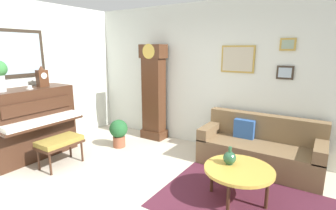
{
  "coord_description": "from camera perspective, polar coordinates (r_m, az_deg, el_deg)",
  "views": [
    {
      "loc": [
        2.19,
        -2.21,
        1.93
      ],
      "look_at": [
        -0.11,
        1.37,
        0.98
      ],
      "focal_mm": 27.08,
      "sensor_mm": 36.0,
      "label": 1
    }
  ],
  "objects": [
    {
      "name": "ground_plane",
      "position": [
        3.68,
        -10.75,
        -20.22
      ],
      "size": [
        6.4,
        6.0,
        0.1
      ],
      "primitive_type": "cube",
      "color": "beige"
    },
    {
      "name": "area_rug",
      "position": [
        3.6,
        16.28,
        -20.4
      ],
      "size": [
        2.1,
        1.5,
        0.01
      ],
      "primitive_type": "cube",
      "color": "#4C1E2D",
      "rests_on": "ground_plane"
    },
    {
      "name": "piano_bench",
      "position": [
        4.62,
        -23.18,
        -7.8
      ],
      "size": [
        0.42,
        0.7,
        0.48
      ],
      "color": "#3D2316",
      "rests_on": "ground_plane"
    },
    {
      "name": "grandfather_clock",
      "position": [
        5.44,
        -3.24,
        2.3
      ],
      "size": [
        0.52,
        0.34,
        2.03
      ],
      "color": "#4C2B19",
      "rests_on": "ground_plane"
    },
    {
      "name": "wall_back",
      "position": [
        5.12,
        7.45,
        6.53
      ],
      "size": [
        5.3,
        0.13,
        2.8
      ],
      "color": "silver",
      "rests_on": "ground_plane"
    },
    {
      "name": "mantel_clock",
      "position": [
        5.16,
        -26.47,
        5.65
      ],
      "size": [
        0.13,
        0.18,
        0.38
      ],
      "color": "#4C2B19",
      "rests_on": "piano"
    },
    {
      "name": "piano",
      "position": [
        5.16,
        -28.44,
        -3.56
      ],
      "size": [
        0.87,
        1.44,
        1.26
      ],
      "color": "#3D2316",
      "rests_on": "ground_plane"
    },
    {
      "name": "teacup",
      "position": [
        4.95,
        -28.71,
        3.45
      ],
      "size": [
        0.12,
        0.12,
        0.06
      ],
      "color": "white",
      "rests_on": "piano"
    },
    {
      "name": "couch",
      "position": [
        4.53,
        19.89,
        -9.17
      ],
      "size": [
        1.9,
        0.8,
        0.84
      ],
      "color": "brown",
      "rests_on": "ground_plane"
    },
    {
      "name": "potted_plant",
      "position": [
        5.16,
        -11.04,
        -5.86
      ],
      "size": [
        0.36,
        0.36,
        0.56
      ],
      "color": "#935138",
      "rests_on": "ground_plane"
    },
    {
      "name": "coffee_table",
      "position": [
        3.46,
        15.64,
        -13.99
      ],
      "size": [
        0.88,
        0.88,
        0.45
      ],
      "color": "gold",
      "rests_on": "ground_plane"
    },
    {
      "name": "wall_left",
      "position": [
        5.3,
        -32.43,
        4.96
      ],
      "size": [
        0.13,
        4.9,
        2.8
      ],
      "color": "silver",
      "rests_on": "ground_plane"
    },
    {
      "name": "green_jug",
      "position": [
        3.49,
        13.7,
        -11.47
      ],
      "size": [
        0.17,
        0.17,
        0.24
      ],
      "color": "#234C33",
      "rests_on": "coffee_table"
    }
  ]
}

